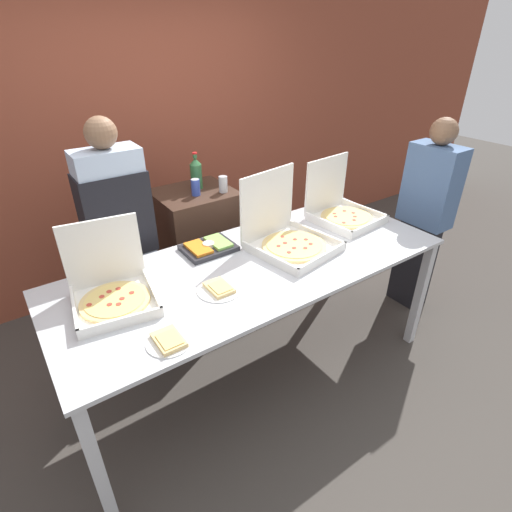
% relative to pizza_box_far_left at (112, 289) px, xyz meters
% --- Properties ---
extents(ground_plane, '(16.00, 16.00, 0.00)m').
position_rel_pizza_box_far_left_xyz_m(ground_plane, '(0.85, -0.12, -0.99)').
color(ground_plane, '#423D38').
extents(brick_wall_behind, '(10.00, 0.06, 2.80)m').
position_rel_pizza_box_far_left_xyz_m(brick_wall_behind, '(0.85, 1.58, 0.41)').
color(brick_wall_behind, brown).
rests_on(brick_wall_behind, ground_plane).
extents(buffet_table, '(2.48, 0.99, 0.92)m').
position_rel_pizza_box_far_left_xyz_m(buffet_table, '(0.85, -0.12, -0.17)').
color(buffet_table, silver).
rests_on(buffet_table, ground_plane).
extents(pizza_box_far_left, '(0.47, 0.49, 0.41)m').
position_rel_pizza_box_far_left_xyz_m(pizza_box_far_left, '(0.00, 0.00, 0.00)').
color(pizza_box_far_left, white).
rests_on(pizza_box_far_left, buffet_table).
extents(pizza_box_far_right, '(0.56, 0.57, 0.48)m').
position_rel_pizza_box_far_left_xyz_m(pizza_box_far_right, '(1.14, -0.06, 0.01)').
color(pizza_box_far_right, white).
rests_on(pizza_box_far_right, buffet_table).
extents(pizza_box_near_right, '(0.48, 0.49, 0.44)m').
position_rel_pizza_box_far_left_xyz_m(pizza_box_near_right, '(1.76, 0.05, 0.00)').
color(pizza_box_near_right, white).
rests_on(pizza_box_near_right, buffet_table).
extents(paper_plate_front_center, '(0.22, 0.22, 0.03)m').
position_rel_pizza_box_far_left_xyz_m(paper_plate_front_center, '(0.10, -0.48, -0.06)').
color(paper_plate_front_center, white).
rests_on(paper_plate_front_center, buffet_table).
extents(paper_plate_front_right, '(0.25, 0.25, 0.03)m').
position_rel_pizza_box_far_left_xyz_m(paper_plate_front_right, '(0.51, -0.24, -0.06)').
color(paper_plate_front_right, white).
rests_on(paper_plate_front_right, buffet_table).
extents(veggie_tray, '(0.33, 0.26, 0.05)m').
position_rel_pizza_box_far_left_xyz_m(veggie_tray, '(0.69, 0.20, -0.05)').
color(veggie_tray, '#28282D').
rests_on(veggie_tray, buffet_table).
extents(sideboard_podium, '(0.59, 0.53, 1.09)m').
position_rel_pizza_box_far_left_xyz_m(sideboard_podium, '(0.90, 0.79, -0.45)').
color(sideboard_podium, '#382319').
rests_on(sideboard_podium, ground_plane).
extents(soda_bottle, '(0.09, 0.09, 0.28)m').
position_rel_pizza_box_far_left_xyz_m(soda_bottle, '(0.96, 0.85, 0.22)').
color(soda_bottle, '#2D6638').
rests_on(soda_bottle, sideboard_podium).
extents(soda_can_silver, '(0.07, 0.07, 0.12)m').
position_rel_pizza_box_far_left_xyz_m(soda_can_silver, '(1.09, 0.66, 0.16)').
color(soda_can_silver, silver).
rests_on(soda_can_silver, sideboard_podium).
extents(soda_can_colored, '(0.07, 0.07, 0.12)m').
position_rel_pizza_box_far_left_xyz_m(soda_can_colored, '(0.88, 0.72, 0.16)').
color(soda_can_colored, '#334CB2').
rests_on(soda_can_colored, sideboard_podium).
extents(person_server_vest, '(0.42, 0.24, 1.76)m').
position_rel_pizza_box_far_left_xyz_m(person_server_vest, '(0.24, 0.60, -0.00)').
color(person_server_vest, black).
rests_on(person_server_vest, ground_plane).
extents(person_guest_plaid, '(0.22, 0.40, 1.63)m').
position_rel_pizza_box_far_left_xyz_m(person_guest_plaid, '(2.49, -0.20, -0.14)').
color(person_guest_plaid, black).
rests_on(person_guest_plaid, ground_plane).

